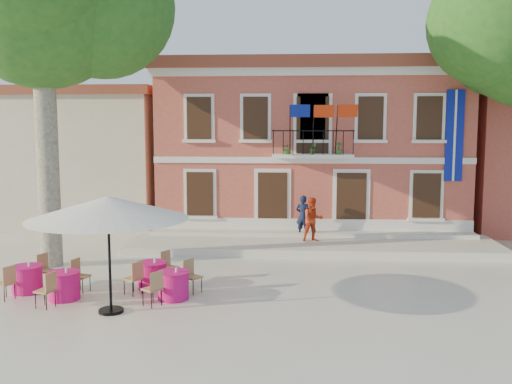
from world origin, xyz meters
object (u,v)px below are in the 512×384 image
Objects in this scene: pedestrian_orange at (313,220)px; cafe_table_2 at (64,284)px; cafe_table_0 at (152,274)px; cafe_table_1 at (173,284)px; patio_umbrella at (108,208)px; pedestrian_navy at (303,216)px; cafe_table_3 at (27,278)px.

cafe_table_2 is at bearing -150.75° from pedestrian_orange.
cafe_table_1 is at bearing -50.07° from cafe_table_0.
patio_umbrella is 2.16× the size of cafe_table_0.
cafe_table_0 is at bearing 129.93° from cafe_table_1.
cafe_table_0 is at bearing 76.66° from patio_umbrella.
pedestrian_orange reaches higher than cafe_table_0.
cafe_table_0 is (0.52, 2.19, -2.26)m from patio_umbrella.
pedestrian_navy is at bearing 64.20° from cafe_table_1.
pedestrian_orange is at bearing 58.57° from cafe_table_1.
cafe_table_2 is at bearing 68.82° from pedestrian_navy.
cafe_table_1 is at bearing 83.38° from pedestrian_navy.
pedestrian_orange is 0.86× the size of cafe_table_2.
cafe_table_2 and cafe_table_3 have the same top height.
cafe_table_0 is 0.96× the size of cafe_table_3.
pedestrian_orange is 7.72m from cafe_table_1.
patio_umbrella reaches higher than cafe_table_3.
patio_umbrella is 2.44× the size of pedestrian_navy.
pedestrian_orange is at bearing 36.86° from cafe_table_3.
cafe_table_3 is (-7.93, -7.21, -0.70)m from pedestrian_navy.
cafe_table_2 is (-6.97, -6.79, -0.72)m from pedestrian_orange.
patio_umbrella is 2.05× the size of cafe_table_2.
cafe_table_1 is (-4.01, -6.55, -0.72)m from pedestrian_orange.
cafe_table_1 is (-3.65, -7.55, -0.70)m from pedestrian_navy.
pedestrian_orange reaches higher than cafe_table_1.
cafe_table_3 is at bearing 61.47° from pedestrian_navy.
pedestrian_navy reaches higher than cafe_table_3.
cafe_table_0 is 2.46m from cafe_table_2.
cafe_table_2 is at bearing 149.24° from patio_umbrella.
cafe_table_1 and cafe_table_3 have the same top height.
cafe_table_1 is at bearing -136.41° from pedestrian_orange.
cafe_table_1 is 0.93× the size of cafe_table_3.
pedestrian_navy is 0.84× the size of cafe_table_2.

